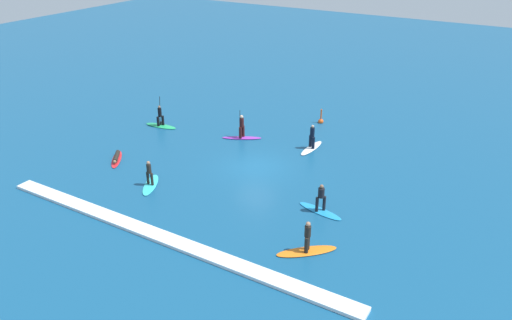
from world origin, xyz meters
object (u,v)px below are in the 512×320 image
object	(u,v)px
surfer_on_purple_board	(242,132)
marker_buoy	(321,121)
surfer_on_red_board	(116,158)
surfer_on_white_board	(312,143)
surfer_on_blue_board	(321,204)
surfer_on_green_board	(161,122)
surfer_on_orange_board	(307,246)
surfer_on_teal_board	(150,180)

from	to	relation	value
surfer_on_purple_board	marker_buoy	size ratio (longest dim) A/B	2.28
surfer_on_purple_board	surfer_on_red_board	size ratio (longest dim) A/B	1.12
surfer_on_white_board	surfer_on_blue_board	world-z (taller)	surfer_on_white_board
marker_buoy	surfer_on_green_board	bearing A→B (deg)	-145.82
surfer_on_purple_board	surfer_on_white_board	world-z (taller)	surfer_on_purple_board
surfer_on_blue_board	surfer_on_orange_board	world-z (taller)	surfer_on_orange_board
surfer_on_red_board	surfer_on_orange_board	xyz separation A→B (m)	(15.70, -2.85, 0.25)
surfer_on_purple_board	surfer_on_green_board	size ratio (longest dim) A/B	1.02
surfer_on_teal_board	surfer_on_red_board	bearing A→B (deg)	42.08
surfer_on_red_board	surfer_on_orange_board	size ratio (longest dim) A/B	0.92
surfer_on_purple_board	surfer_on_red_board	bearing A→B (deg)	25.61
surfer_on_blue_board	surfer_on_green_board	bearing A→B (deg)	-6.59
surfer_on_teal_board	surfer_on_orange_board	xyz separation A→B (m)	(11.25, -1.27, 0.04)
surfer_on_blue_board	surfer_on_teal_board	bearing A→B (deg)	25.47
surfer_on_blue_board	marker_buoy	world-z (taller)	surfer_on_blue_board
surfer_on_orange_board	marker_buoy	bearing A→B (deg)	-111.04
surfer_on_white_board	surfer_on_blue_board	distance (m)	8.52
surfer_on_red_board	surfer_on_orange_board	bearing A→B (deg)	42.53
surfer_on_blue_board	surfer_on_white_board	bearing A→B (deg)	-50.24
marker_buoy	surfer_on_blue_board	bearing A→B (deg)	-66.13
surfer_on_blue_board	marker_buoy	bearing A→B (deg)	-54.57
surfer_on_teal_board	surfer_on_orange_board	bearing A→B (deg)	-124.75
surfer_on_purple_board	surfer_on_green_board	distance (m)	6.92
surfer_on_white_board	surfer_on_red_board	bearing A→B (deg)	-49.07
marker_buoy	surfer_on_white_board	bearing A→B (deg)	-73.26
surfer_on_red_board	surfer_on_teal_board	distance (m)	4.72
surfer_on_teal_board	surfer_on_orange_board	world-z (taller)	surfer_on_orange_board
surfer_on_blue_board	surfer_on_green_board	world-z (taller)	surfer_on_green_board
surfer_on_teal_board	surfer_on_blue_board	size ratio (longest dim) A/B	0.95
surfer_on_blue_board	surfer_on_purple_board	bearing A→B (deg)	-23.49
surfer_on_white_board	marker_buoy	world-z (taller)	surfer_on_white_board
surfer_on_white_board	marker_buoy	bearing A→B (deg)	-160.74
surfer_on_teal_board	surfer_on_white_board	distance (m)	11.83
surfer_on_teal_board	marker_buoy	distance (m)	15.76
surfer_on_red_board	surfer_on_purple_board	bearing A→B (deg)	107.05
surfer_on_white_board	surfer_on_orange_board	xyz separation A→B (m)	(5.01, -11.32, -0.05)
surfer_on_blue_board	marker_buoy	distance (m)	13.65
surfer_on_green_board	marker_buoy	bearing A→B (deg)	-151.90
surfer_on_white_board	surfer_on_orange_board	distance (m)	12.38
surfer_on_red_board	marker_buoy	size ratio (longest dim) A/B	2.03
surfer_on_red_board	marker_buoy	world-z (taller)	marker_buoy
surfer_on_green_board	marker_buoy	world-z (taller)	surfer_on_green_board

